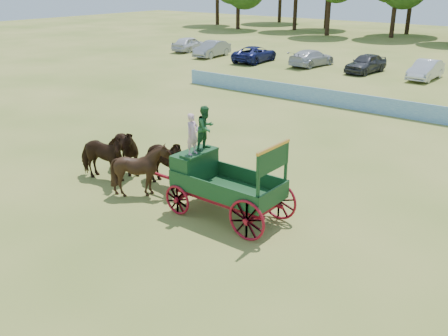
# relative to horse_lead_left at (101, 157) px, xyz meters

# --- Properties ---
(ground) EXTENTS (160.00, 160.00, 0.00)m
(ground) POSITION_rel_horse_lead_left_xyz_m (3.58, -0.70, -1.03)
(ground) COLOR #AB9C4D
(ground) RESTS_ON ground
(horse_lead_left) EXTENTS (2.64, 1.65, 2.07)m
(horse_lead_left) POSITION_rel_horse_lead_left_xyz_m (0.00, 0.00, 0.00)
(horse_lead_left) COLOR #311E0D
(horse_lead_left) RESTS_ON ground
(horse_lead_right) EXTENTS (2.65, 1.70, 2.07)m
(horse_lead_right) POSITION_rel_horse_lead_left_xyz_m (0.00, 1.10, 0.00)
(horse_lead_right) COLOR #311E0D
(horse_lead_right) RESTS_ON ground
(horse_wheel_left) EXTENTS (1.93, 1.73, 2.07)m
(horse_wheel_left) POSITION_rel_horse_lead_left_xyz_m (2.40, 0.00, 0.00)
(horse_wheel_left) COLOR #311E0D
(horse_wheel_left) RESTS_ON ground
(horse_wheel_right) EXTENTS (2.46, 1.14, 2.07)m
(horse_wheel_right) POSITION_rel_horse_lead_left_xyz_m (2.40, 1.10, 0.00)
(horse_wheel_right) COLOR #311E0D
(horse_wheel_right) RESTS_ON ground
(farm_dray) EXTENTS (6.00, 2.00, 3.72)m
(farm_dray) POSITION_rel_horse_lead_left_xyz_m (5.36, 0.58, 0.59)
(farm_dray) COLOR maroon
(farm_dray) RESTS_ON ground
(sponsor_banner) EXTENTS (26.00, 0.08, 1.05)m
(sponsor_banner) POSITION_rel_horse_lead_left_xyz_m (2.58, 17.30, -0.51)
(sponsor_banner) COLOR #1F66A9
(sponsor_banner) RESTS_ON ground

